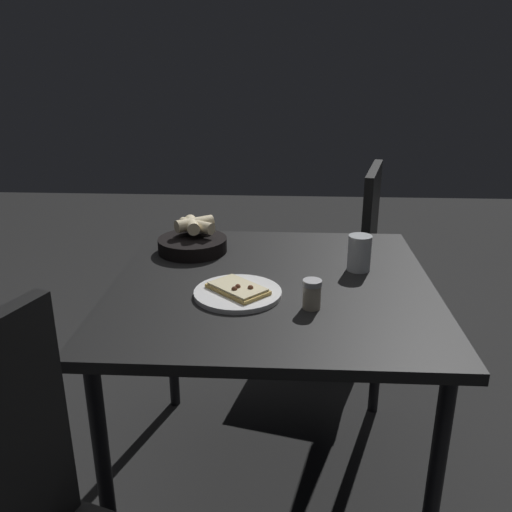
# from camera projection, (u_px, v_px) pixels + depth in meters

# --- Properties ---
(ground) EXTENTS (8.00, 8.00, 0.00)m
(ground) POSITION_uv_depth(u_px,v_px,m) (270.00, 479.00, 1.86)
(ground) COLOR #242424
(dining_table) EXTENTS (0.94, 0.95, 0.74)m
(dining_table) POSITION_uv_depth(u_px,v_px,m) (272.00, 302.00, 1.62)
(dining_table) COLOR black
(dining_table) RESTS_ON ground
(pizza_plate) EXTENTS (0.24, 0.24, 0.04)m
(pizza_plate) POSITION_uv_depth(u_px,v_px,m) (238.00, 292.00, 1.50)
(pizza_plate) COLOR white
(pizza_plate) RESTS_ON dining_table
(bread_basket) EXTENTS (0.23, 0.23, 0.11)m
(bread_basket) POSITION_uv_depth(u_px,v_px,m) (193.00, 241.00, 1.83)
(bread_basket) COLOR black
(bread_basket) RESTS_ON dining_table
(beer_glass) EXTENTS (0.07, 0.07, 0.11)m
(beer_glass) POSITION_uv_depth(u_px,v_px,m) (359.00, 255.00, 1.67)
(beer_glass) COLOR silver
(beer_glass) RESTS_ON dining_table
(pepper_shaker) EXTENTS (0.05, 0.05, 0.08)m
(pepper_shaker) POSITION_uv_depth(u_px,v_px,m) (312.00, 296.00, 1.42)
(pepper_shaker) COLOR #BFB299
(pepper_shaker) RESTS_ON dining_table
(chair_far) EXTENTS (0.53, 0.53, 0.92)m
(chair_far) POSITION_uv_depth(u_px,v_px,m) (343.00, 253.00, 2.46)
(chair_far) COLOR black
(chair_far) RESTS_ON ground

